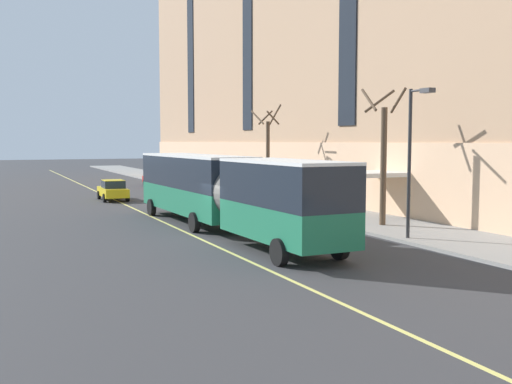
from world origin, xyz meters
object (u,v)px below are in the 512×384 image
Objects in this scene: parked_car_silver_2 at (261,202)px; parked_car_green_3 at (184,184)px; taxi_cab at (113,190)px; street_lamp at (413,147)px; fire_hydrant at (200,187)px; city_bus at (223,189)px; parked_car_red_0 at (158,179)px; street_tree_mid_block at (383,156)px; street_tree_far_uptown at (268,153)px.

parked_car_green_3 is (0.10, 16.10, 0.00)m from parked_car_silver_2.
street_lamp is (8.49, -24.51, 3.44)m from taxi_cab.
taxi_cab is 9.43m from fire_hydrant.
city_bus is at bearing -102.40° from parked_car_green_3.
parked_car_green_3 is 7.62m from taxi_cab.
parked_car_red_0 is at bearing 80.92° from city_bus.
parked_car_green_3 is 28.38m from street_lamp.
street_tree_mid_block reaches higher than street_lamp.
parked_car_green_3 is 24.29m from street_tree_mid_block.
city_bus is 23.66m from fire_hydrant.
parked_car_silver_2 is 0.97× the size of taxi_cab.
taxi_cab is at bearing -118.71° from parked_car_red_0.
fire_hydrant is (1.68, 0.70, -0.29)m from parked_car_green_3.
fire_hydrant is at bearing 73.98° from city_bus.
parked_car_red_0 is 1.10× the size of taxi_cab.
parked_car_red_0 is 0.69× the size of street_tree_mid_block.
parked_car_silver_2 is 16.89m from fire_hydrant.
taxi_cab is 0.66× the size of street_lamp.
street_tree_mid_block is 4.52m from street_lamp.
parked_car_silver_2 is 8.99m from street_tree_mid_block.
street_lamp is (6.61, -6.13, 2.07)m from city_bus.
parked_car_red_0 is at bearing 89.46° from parked_car_green_3.
street_tree_far_uptown reaches higher than fire_hydrant.
parked_car_green_3 is at bearing 108.14° from street_tree_far_uptown.
parked_car_red_0 reaches higher than fire_hydrant.
street_tree_mid_block is at bearing -89.96° from street_tree_far_uptown.
parked_car_silver_2 and parked_car_green_3 have the same top height.
city_bus is 9.25m from street_lamp.
parked_car_silver_2 is at bearing -62.11° from taxi_cab.
street_tree_far_uptown is at bearing -81.51° from fire_hydrant.
street_tree_far_uptown is (3.19, -18.79, 2.86)m from parked_car_red_0.
parked_car_silver_2 is 0.61× the size of street_tree_far_uptown.
parked_car_green_3 is 10.91m from street_tree_far_uptown.
parked_car_green_3 is at bearing -90.54° from parked_car_red_0.
parked_car_silver_2 and taxi_cab have the same top height.
city_bus is at bearing -128.80° from parked_car_silver_2.
street_tree_mid_block is at bearing 70.43° from street_lamp.
city_bus is 4.52× the size of taxi_cab.
parked_car_silver_2 is at bearing 98.88° from street_lamp.
parked_car_red_0 is 8.25m from fire_hydrant.
street_lamp is at bearing -94.72° from street_tree_far_uptown.
street_tree_far_uptown is at bearing 55.93° from city_bus.
street_lamp is (1.88, -12.02, 3.45)m from parked_car_silver_2.
street_lamp is (-1.50, -18.12, 0.58)m from street_tree_far_uptown.
street_tree_mid_block is at bearing -13.13° from city_bus.
fire_hydrant is (1.60, -8.09, -0.29)m from parked_car_red_0.
parked_car_green_3 is 0.60× the size of street_tree_mid_block.
street_tree_mid_block is (3.38, -7.79, 2.95)m from parked_car_silver_2.
parked_car_red_0 is at bearing 99.65° from street_tree_far_uptown.
street_tree_far_uptown is at bearing -32.62° from taxi_cab.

